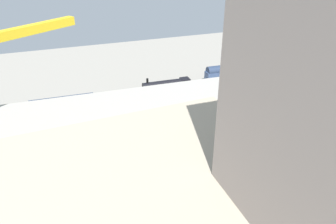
{
  "coord_description": "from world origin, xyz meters",
  "views": [
    {
      "loc": [
        20.24,
        64.13,
        43.08
      ],
      "look_at": [
        -3.88,
        -1.56,
        6.07
      ],
      "focal_mm": 34.89,
      "sensor_mm": 36.0,
      "label": 1
    }
  ],
  "objects_px": {
    "parked_car_0": "(226,141)",
    "street_tree_4": "(80,134)",
    "construction_building": "(131,170)",
    "freight_coach_far": "(63,107)",
    "parked_car_2": "(164,155)",
    "box_truck_0": "(166,151)",
    "street_tree_2": "(191,111)",
    "traffic_light": "(74,137)",
    "platform_canopy_near": "(169,95)",
    "passenger_coach": "(231,73)",
    "parked_car_1": "(194,147)",
    "parked_car_3": "(132,160)",
    "street_tree_3": "(176,113)",
    "street_tree_0": "(64,135)",
    "locomotive": "(169,86)",
    "parked_car_4": "(95,168)"
  },
  "relations": [
    {
      "from": "platform_canopy_near",
      "to": "passenger_coach",
      "type": "distance_m",
      "value": 28.73
    },
    {
      "from": "parked_car_0",
      "to": "parked_car_4",
      "type": "height_order",
      "value": "parked_car_0"
    },
    {
      "from": "parked_car_0",
      "to": "parked_car_1",
      "type": "bearing_deg",
      "value": -2.52
    },
    {
      "from": "passenger_coach",
      "to": "parked_car_3",
      "type": "xyz_separation_m",
      "value": [
        43.16,
        32.98,
        -2.64
      ]
    },
    {
      "from": "locomotive",
      "to": "street_tree_4",
      "type": "distance_m",
      "value": 39.23
    },
    {
      "from": "passenger_coach",
      "to": "parked_car_2",
      "type": "bearing_deg",
      "value": 43.09
    },
    {
      "from": "passenger_coach",
      "to": "parked_car_4",
      "type": "relative_size",
      "value": 3.89
    },
    {
      "from": "box_truck_0",
      "to": "street_tree_0",
      "type": "relative_size",
      "value": 1.02
    },
    {
      "from": "locomotive",
      "to": "street_tree_3",
      "type": "bearing_deg",
      "value": 73.29
    },
    {
      "from": "parked_car_1",
      "to": "parked_car_2",
      "type": "bearing_deg",
      "value": 4.27
    },
    {
      "from": "parked_car_4",
      "to": "street_tree_0",
      "type": "height_order",
      "value": "street_tree_0"
    },
    {
      "from": "parked_car_1",
      "to": "street_tree_0",
      "type": "height_order",
      "value": "street_tree_0"
    },
    {
      "from": "platform_canopy_near",
      "to": "street_tree_2",
      "type": "bearing_deg",
      "value": 95.13
    },
    {
      "from": "passenger_coach",
      "to": "box_truck_0",
      "type": "distance_m",
      "value": 48.86
    },
    {
      "from": "traffic_light",
      "to": "passenger_coach",
      "type": "bearing_deg",
      "value": -154.86
    },
    {
      "from": "freight_coach_far",
      "to": "parked_car_2",
      "type": "distance_m",
      "value": 33.27
    },
    {
      "from": "street_tree_2",
      "to": "street_tree_3",
      "type": "distance_m",
      "value": 4.67
    },
    {
      "from": "parked_car_3",
      "to": "street_tree_4",
      "type": "xyz_separation_m",
      "value": [
        9.56,
        -8.25,
        3.89
      ]
    },
    {
      "from": "passenger_coach",
      "to": "parked_car_2",
      "type": "height_order",
      "value": "passenger_coach"
    },
    {
      "from": "parked_car_0",
      "to": "street_tree_0",
      "type": "relative_size",
      "value": 0.56
    },
    {
      "from": "parked_car_2",
      "to": "parked_car_1",
      "type": "bearing_deg",
      "value": -175.73
    },
    {
      "from": "construction_building",
      "to": "street_tree_4",
      "type": "xyz_separation_m",
      "value": [
        5.96,
        -23.73,
        -5.63
      ]
    },
    {
      "from": "street_tree_0",
      "to": "street_tree_4",
      "type": "distance_m",
      "value": 3.54
    },
    {
      "from": "freight_coach_far",
      "to": "box_truck_0",
      "type": "xyz_separation_m",
      "value": [
        -19.75,
        26.89,
        -1.64
      ]
    },
    {
      "from": "parked_car_1",
      "to": "parked_car_3",
      "type": "bearing_deg",
      "value": -0.17
    },
    {
      "from": "freight_coach_far",
      "to": "box_truck_0",
      "type": "relative_size",
      "value": 2.08
    },
    {
      "from": "passenger_coach",
      "to": "box_truck_0",
      "type": "height_order",
      "value": "passenger_coach"
    },
    {
      "from": "parked_car_0",
      "to": "parked_car_1",
      "type": "distance_m",
      "value": 8.12
    },
    {
      "from": "locomotive",
      "to": "passenger_coach",
      "type": "bearing_deg",
      "value": -179.99
    },
    {
      "from": "freight_coach_far",
      "to": "construction_building",
      "type": "bearing_deg",
      "value": 101.47
    },
    {
      "from": "parked_car_3",
      "to": "construction_building",
      "type": "distance_m",
      "value": 18.53
    },
    {
      "from": "platform_canopy_near",
      "to": "parked_car_3",
      "type": "xyz_separation_m",
      "value": [
        16.62,
        21.98,
        -3.51
      ]
    },
    {
      "from": "platform_canopy_near",
      "to": "freight_coach_far",
      "type": "xyz_separation_m",
      "value": [
        28.72,
        -4.36,
        -0.92
      ]
    },
    {
      "from": "parked_car_2",
      "to": "street_tree_3",
      "type": "distance_m",
      "value": 11.75
    },
    {
      "from": "freight_coach_far",
      "to": "parked_car_0",
      "type": "bearing_deg",
      "value": 142.71
    },
    {
      "from": "traffic_light",
      "to": "platform_canopy_near",
      "type": "bearing_deg",
      "value": -152.43
    },
    {
      "from": "street_tree_0",
      "to": "street_tree_2",
      "type": "xyz_separation_m",
      "value": [
        -30.8,
        -1.06,
        -0.16
      ]
    },
    {
      "from": "street_tree_2",
      "to": "traffic_light",
      "type": "height_order",
      "value": "street_tree_2"
    },
    {
      "from": "locomotive",
      "to": "parked_car_1",
      "type": "relative_size",
      "value": 3.6
    },
    {
      "from": "parked_car_3",
      "to": "street_tree_4",
      "type": "relative_size",
      "value": 0.63
    },
    {
      "from": "street_tree_3",
      "to": "street_tree_4",
      "type": "xyz_separation_m",
      "value": [
        22.85,
        -0.23,
        -1.38
      ]
    },
    {
      "from": "freight_coach_far",
      "to": "parked_car_2",
      "type": "xyz_separation_m",
      "value": [
        -19.34,
        26.96,
        -2.51
      ]
    },
    {
      "from": "platform_canopy_near",
      "to": "box_truck_0",
      "type": "xyz_separation_m",
      "value": [
        8.97,
        22.53,
        -2.56
      ]
    },
    {
      "from": "parked_car_0",
      "to": "street_tree_4",
      "type": "distance_m",
      "value": 33.92
    },
    {
      "from": "parked_car_3",
      "to": "street_tree_0",
      "type": "bearing_deg",
      "value": -30.87
    },
    {
      "from": "parked_car_3",
      "to": "street_tree_4",
      "type": "bearing_deg",
      "value": -40.79
    },
    {
      "from": "passenger_coach",
      "to": "street_tree_3",
      "type": "distance_m",
      "value": 39.01
    },
    {
      "from": "locomotive",
      "to": "box_truck_0",
      "type": "relative_size",
      "value": 2.02
    },
    {
      "from": "freight_coach_far",
      "to": "parked_car_3",
      "type": "relative_size",
      "value": 3.89
    },
    {
      "from": "locomotive",
      "to": "traffic_light",
      "type": "xyz_separation_m",
      "value": [
        31.73,
        25.39,
        2.61
      ]
    }
  ]
}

